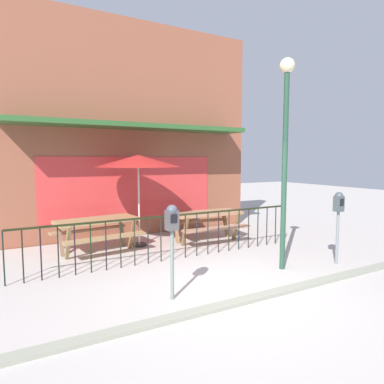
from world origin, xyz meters
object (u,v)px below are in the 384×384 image
(parking_meter_near, at_px, (172,227))
(parking_meter_far, at_px, (339,209))
(street_lamp, at_px, (285,134))
(picnic_table_left, at_px, (97,226))
(patio_umbrella, at_px, (138,161))
(picnic_table_right, at_px, (206,218))

(parking_meter_near, distance_m, parking_meter_far, 3.71)
(street_lamp, bearing_deg, picnic_table_left, 134.43)
(patio_umbrella, height_order, parking_meter_near, patio_umbrella)
(parking_meter_near, xyz_separation_m, street_lamp, (2.50, 0.27, 1.48))
(parking_meter_near, relative_size, parking_meter_far, 0.99)
(parking_meter_near, height_order, parking_meter_far, parking_meter_far)
(picnic_table_left, distance_m, patio_umbrella, 1.80)
(picnic_table_left, relative_size, patio_umbrella, 0.88)
(patio_umbrella, xyz_separation_m, street_lamp, (1.83, -3.01, 0.52))
(picnic_table_left, relative_size, street_lamp, 0.49)
(picnic_table_right, relative_size, patio_umbrella, 0.84)
(picnic_table_right, distance_m, parking_meter_near, 3.77)
(patio_umbrella, height_order, street_lamp, street_lamp)
(parking_meter_near, height_order, street_lamp, street_lamp)
(parking_meter_near, bearing_deg, street_lamp, 6.27)
(parking_meter_far, bearing_deg, street_lamp, 166.59)
(picnic_table_left, height_order, picnic_table_right, same)
(parking_meter_near, bearing_deg, parking_meter_far, -0.23)
(patio_umbrella, bearing_deg, picnic_table_right, -12.98)
(picnic_table_left, height_order, street_lamp, street_lamp)
(picnic_table_right, distance_m, street_lamp, 3.30)
(parking_meter_near, bearing_deg, picnic_table_left, 96.76)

